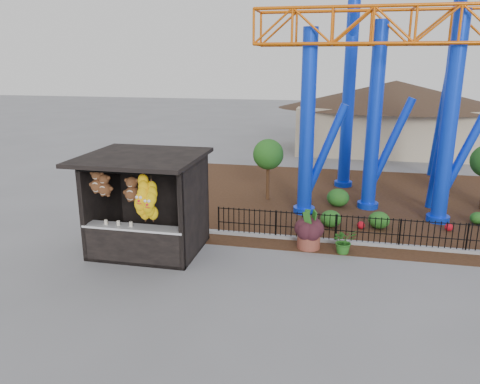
% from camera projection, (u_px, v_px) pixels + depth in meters
% --- Properties ---
extents(ground, '(120.00, 120.00, 0.00)m').
position_uv_depth(ground, '(233.00, 274.00, 13.26)').
color(ground, slate).
rests_on(ground, ground).
extents(mulch_bed, '(18.00, 12.00, 0.02)m').
position_uv_depth(mulch_bed, '(367.00, 202.00, 19.95)').
color(mulch_bed, '#331E11').
rests_on(mulch_bed, ground).
extents(curb, '(18.00, 0.18, 0.12)m').
position_uv_depth(curb, '(373.00, 244.00, 15.24)').
color(curb, gray).
rests_on(curb, ground).
extents(prize_booth, '(3.50, 3.40, 3.12)m').
position_uv_depth(prize_booth, '(144.00, 207.00, 14.32)').
color(prize_booth, black).
rests_on(prize_booth, ground).
extents(picket_fence, '(12.20, 0.06, 1.00)m').
position_uv_depth(picket_fence, '(403.00, 234.00, 14.93)').
color(picket_fence, black).
rests_on(picket_fence, ground).
extents(roller_coaster, '(11.00, 6.37, 10.82)m').
position_uv_depth(roller_coaster, '(408.00, 44.00, 18.19)').
color(roller_coaster, '#0D35DF').
rests_on(roller_coaster, ground).
extents(terracotta_planter, '(0.96, 0.96, 0.54)m').
position_uv_depth(terracotta_planter, '(309.00, 240.00, 15.02)').
color(terracotta_planter, brown).
rests_on(terracotta_planter, ground).
extents(planter_foliage, '(0.70, 0.70, 0.64)m').
position_uv_depth(planter_foliage, '(309.00, 223.00, 14.86)').
color(planter_foliage, black).
rests_on(planter_foliage, terracotta_planter).
extents(potted_plant, '(0.93, 0.87, 0.82)m').
position_uv_depth(potted_plant, '(344.00, 241.00, 14.59)').
color(potted_plant, '#265F1B').
rests_on(potted_plant, ground).
extents(landscaping, '(6.52, 4.07, 0.73)m').
position_uv_depth(landscaping, '(369.00, 211.00, 17.72)').
color(landscaping, '#1F5418').
rests_on(landscaping, mulch_bed).
extents(pavilion, '(15.00, 15.00, 4.80)m').
position_uv_depth(pavilion, '(394.00, 105.00, 29.99)').
color(pavilion, '#BFAD8C').
rests_on(pavilion, ground).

